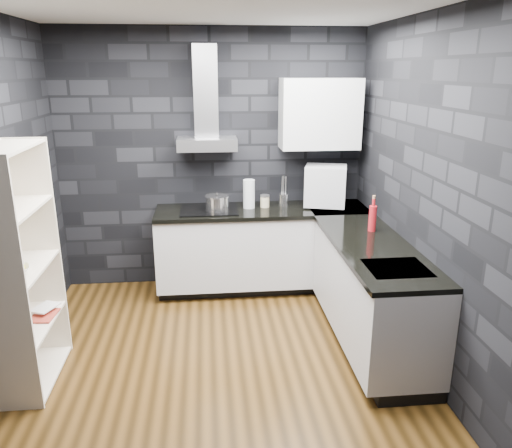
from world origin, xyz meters
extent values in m
plane|color=#482E11|center=(0.00, 0.00, 0.00)|extent=(3.20, 3.20, 0.00)
plane|color=silver|center=(0.00, 0.00, 2.70)|extent=(3.20, 3.20, 0.00)
cube|color=black|center=(0.00, 1.62, 1.35)|extent=(3.20, 0.05, 2.70)
cube|color=black|center=(0.00, -1.62, 1.35)|extent=(3.20, 0.05, 2.70)
cube|color=black|center=(1.62, 0.00, 1.35)|extent=(0.05, 3.20, 2.70)
cube|color=black|center=(0.50, 1.34, 0.05)|extent=(2.18, 0.50, 0.10)
cube|color=black|center=(1.34, 0.10, 0.05)|extent=(0.50, 1.78, 0.10)
cube|color=silver|center=(0.50, 1.30, 0.48)|extent=(2.20, 0.60, 0.76)
cube|color=silver|center=(1.30, 0.10, 0.48)|extent=(0.60, 1.80, 0.76)
cube|color=black|center=(0.50, 1.29, 0.88)|extent=(2.20, 0.62, 0.04)
cube|color=black|center=(1.29, 0.10, 0.88)|extent=(0.62, 1.80, 0.04)
cube|color=black|center=(1.30, 1.30, 0.88)|extent=(0.62, 0.62, 0.04)
cube|color=#B2B2B7|center=(-0.05, 1.43, 1.56)|extent=(0.60, 0.34, 0.12)
cube|color=#B2B2B7|center=(-0.05, 1.50, 2.07)|extent=(0.24, 0.20, 0.90)
cube|color=silver|center=(1.10, 1.43, 1.85)|extent=(0.80, 0.35, 0.70)
cube|color=black|center=(-0.05, 1.30, 0.91)|extent=(0.58, 0.50, 0.01)
cube|color=#B2B2B7|center=(1.30, -0.40, 0.89)|extent=(0.44, 0.40, 0.01)
cylinder|color=silver|center=(0.03, 1.25, 0.98)|extent=(0.24, 0.24, 0.14)
cylinder|color=silver|center=(0.37, 1.35, 1.05)|extent=(0.14, 0.14, 0.30)
cylinder|color=tan|center=(0.53, 1.36, 0.96)|extent=(0.11, 0.11, 0.11)
cylinder|color=silver|center=(0.73, 1.39, 0.96)|extent=(0.12, 0.12, 0.13)
cube|color=silver|center=(1.16, 1.32, 1.12)|extent=(0.49, 0.43, 0.42)
cylinder|color=#A5151C|center=(1.39, 0.46, 1.01)|extent=(0.08, 0.08, 0.23)
cube|color=beige|center=(-1.42, -0.16, 0.90)|extent=(0.50, 0.85, 1.80)
imported|color=white|center=(-1.42, -0.26, 0.94)|extent=(0.25, 0.25, 0.05)
imported|color=maroon|center=(-1.43, -0.04, 0.57)|extent=(0.18, 0.04, 0.24)
imported|color=#B2B2B2|center=(-1.42, 0.05, 0.59)|extent=(0.14, 0.08, 0.20)
camera|label=1|loc=(-0.06, -3.66, 2.29)|focal=35.00mm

